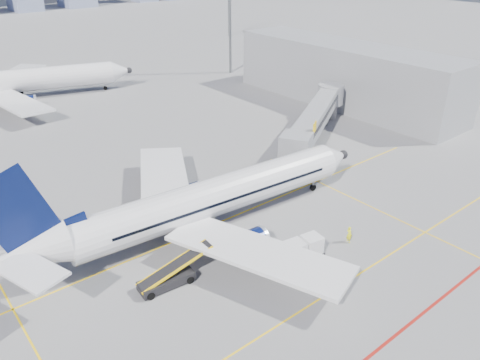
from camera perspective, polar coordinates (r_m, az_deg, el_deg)
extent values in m
plane|color=gray|center=(42.03, 4.47, -9.52)|extent=(420.00, 420.00, 0.00)
cube|color=yellow|center=(47.07, -2.23, -5.05)|extent=(60.00, 0.18, 0.01)
cube|color=yellow|center=(38.90, 10.70, -13.45)|extent=(80.00, 0.15, 0.01)
cube|color=yellow|center=(52.25, 14.22, -2.46)|extent=(0.15, 28.00, 0.01)
cube|color=yellow|center=(40.79, -25.96, -13.99)|extent=(0.15, 30.00, 0.01)
cube|color=maroon|center=(36.50, 18.13, -17.79)|extent=(90.00, 0.25, 0.01)
cube|color=gray|center=(64.66, 9.22, 7.60)|extent=(20.84, 13.93, 2.60)
cube|color=black|center=(64.60, 9.24, 7.76)|extent=(20.52, 13.82, 0.55)
cube|color=gray|center=(54.50, 6.81, 4.04)|extent=(4.49, 4.56, 3.00)
cube|color=black|center=(60.24, 7.95, 2.58)|extent=(2.20, 1.00, 0.70)
cylinder|color=slate|center=(59.70, 8.03, 3.76)|extent=(0.56, 0.56, 2.70)
cylinder|color=slate|center=(72.52, 10.49, 8.00)|extent=(0.60, 0.60, 3.90)
cylinder|color=gray|center=(75.36, 10.99, 10.23)|extent=(4.00, 4.00, 3.00)
cylinder|color=gray|center=(75.93, 10.86, 8.82)|extent=(2.40, 2.40, 3.90)
cube|color=yellow|center=(55.64, 9.09, 6.37)|extent=(1.26, 0.82, 1.20)
cube|color=gray|center=(83.52, 12.61, 12.49)|extent=(10.00, 42.00, 10.00)
cube|color=black|center=(79.92, 10.38, 12.05)|extent=(0.25, 40.00, 4.50)
cylinder|color=slate|center=(101.14, -1.24, 19.85)|extent=(0.56, 0.56, 25.00)
cylinder|color=silver|center=(44.78, -2.85, -1.98)|extent=(28.47, 5.73, 3.68)
cone|color=silver|center=(53.94, 11.51, 2.72)|extent=(3.65, 3.91, 3.68)
sphere|color=black|center=(54.84, 12.47, 3.04)|extent=(1.11, 1.11, 1.04)
cone|color=silver|center=(39.61, -24.52, -8.03)|extent=(6.29, 4.11, 3.68)
cube|color=black|center=(52.91, 10.63, 2.93)|extent=(1.51, 1.51, 0.42)
cube|color=silver|center=(51.29, -9.26, 0.37)|extent=(11.68, 16.03, 0.54)
cube|color=silver|center=(38.72, 2.22, -8.85)|extent=(9.89, 16.30, 0.54)
cylinder|color=#08113E|center=(49.80, -6.63, -1.83)|extent=(3.54, 2.41, 2.17)
cylinder|color=#08113E|center=(41.83, 0.72, -7.76)|extent=(3.54, 2.41, 2.17)
cylinder|color=silver|center=(50.55, -4.86, -1.28)|extent=(0.49, 2.24, 2.22)
cylinder|color=silver|center=(42.73, 2.69, -6.96)|extent=(0.49, 2.24, 2.22)
cube|color=#08113E|center=(37.98, -25.45, -3.97)|extent=(6.46, 0.77, 8.04)
cube|color=#08113E|center=(39.36, -21.62, -5.92)|extent=(5.32, 0.67, 2.03)
cube|color=silver|center=(41.99, -26.01, -5.77)|extent=(4.87, 5.98, 0.21)
cube|color=silver|center=(36.89, -24.15, -10.08)|extent=(4.31, 5.89, 0.21)
cylinder|color=slate|center=(52.93, 8.91, -0.42)|extent=(0.30, 0.30, 1.80)
cylinder|color=black|center=(53.17, 8.87, -0.91)|extent=(0.78, 0.33, 0.76)
cylinder|color=slate|center=(47.44, -5.34, -3.76)|extent=(0.34, 0.34, 1.60)
cylinder|color=black|center=(47.59, -5.32, -4.07)|extent=(1.04, 0.72, 1.00)
cylinder|color=slate|center=(43.86, -2.10, -6.45)|extent=(0.34, 0.34, 1.60)
cylinder|color=black|center=(44.02, -2.09, -6.78)|extent=(1.04, 0.72, 1.00)
cube|color=black|center=(46.23, -3.58, -0.61)|extent=(23.13, 1.80, 0.25)
cube|color=black|center=(43.52, -1.05, -2.43)|extent=(23.13, 1.80, 0.25)
cylinder|color=silver|center=(92.69, -24.90, 10.98)|extent=(30.57, 12.45, 3.99)
cone|color=silver|center=(93.62, -14.25, 12.76)|extent=(4.65, 4.86, 3.99)
sphere|color=black|center=(93.84, -13.37, 12.88)|extent=(1.40, 1.40, 1.13)
cube|color=black|center=(93.31, -15.11, 12.97)|extent=(1.90, 1.90, 0.46)
cube|color=silver|center=(101.97, -25.68, 11.45)|extent=(14.98, 16.32, 0.59)
cube|color=silver|center=(84.14, -25.75, 8.59)|extent=(7.54, 17.44, 0.59)
cylinder|color=#08113E|center=(99.04, -24.95, 10.42)|extent=(4.19, 3.29, 2.35)
cylinder|color=#08113E|center=(87.58, -24.91, 8.52)|extent=(4.19, 3.29, 2.35)
cylinder|color=silver|center=(98.97, -23.83, 10.63)|extent=(1.02, 2.42, 2.41)
cylinder|color=silver|center=(87.51, -23.64, 8.75)|extent=(1.02, 2.42, 2.41)
cylinder|color=black|center=(96.00, -25.19, 9.64)|extent=(1.14, 0.90, 1.00)
cylinder|color=black|center=(90.87, -25.19, 8.78)|extent=(1.14, 0.90, 1.00)
cylinder|color=black|center=(93.91, -16.10, 10.72)|extent=(0.81, 0.48, 0.76)
cube|color=silver|center=(40.92, 7.44, -9.80)|extent=(2.64, 1.87, 0.87)
cube|color=silver|center=(40.22, 7.19, -9.37)|extent=(1.37, 1.48, 0.65)
cube|color=black|center=(40.10, 7.21, -9.12)|extent=(1.25, 1.40, 0.38)
cylinder|color=black|center=(40.26, 7.56, -11.03)|extent=(0.65, 0.39, 0.61)
cylinder|color=black|center=(40.70, 6.07, -10.46)|extent=(0.65, 0.39, 0.61)
cylinder|color=black|center=(41.51, 8.73, -9.80)|extent=(0.65, 0.39, 0.61)
cylinder|color=black|center=(41.93, 7.28, -9.27)|extent=(0.65, 0.39, 0.61)
cube|color=black|center=(42.07, 7.67, -9.12)|extent=(3.88, 2.16, 0.18)
cube|color=silver|center=(41.07, 6.72, -8.51)|extent=(1.79, 1.75, 1.58)
cube|color=silver|center=(42.04, 8.74, -7.73)|extent=(1.79, 1.75, 1.58)
cylinder|color=black|center=(40.99, 6.66, -10.44)|extent=(0.34, 0.19, 0.33)
cylinder|color=black|center=(41.89, 5.48, -9.44)|extent=(0.34, 0.19, 0.33)
cylinder|color=black|center=(42.49, 9.80, -9.16)|extent=(0.34, 0.19, 0.33)
cylinder|color=black|center=(43.36, 8.59, -8.23)|extent=(0.34, 0.19, 0.33)
cube|color=black|center=(39.15, -8.95, -12.06)|extent=(4.70, 2.02, 0.76)
cube|color=black|center=(38.73, -7.90, -10.32)|extent=(6.60, 1.65, 2.01)
cube|color=yellow|center=(39.16, -8.30, -9.87)|extent=(6.54, 0.65, 2.09)
cube|color=yellow|center=(38.29, -7.48, -10.78)|extent=(6.54, 0.65, 2.09)
cylinder|color=black|center=(38.20, -10.82, -13.71)|extent=(0.67, 0.32, 0.65)
cylinder|color=black|center=(39.31, -11.76, -12.47)|extent=(0.67, 0.32, 0.65)
cylinder|color=black|center=(39.28, -6.10, -12.00)|extent=(0.67, 0.32, 0.65)
cylinder|color=black|center=(40.36, -7.16, -10.85)|extent=(0.67, 0.32, 0.65)
imported|color=#F2F419|center=(44.72, 13.15, -6.48)|extent=(0.48, 0.65, 1.64)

